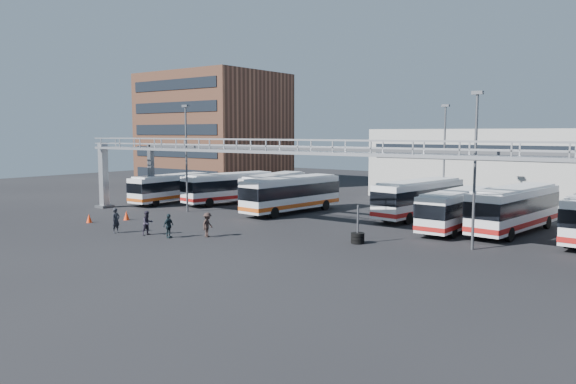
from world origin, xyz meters
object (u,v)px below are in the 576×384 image
Objects in this scene: light_pole_back at (444,153)px; pedestrian_a at (116,220)px; bus_6 at (457,208)px; cone_right at (126,215)px; bus_1 at (230,187)px; tire_stack at (358,237)px; bus_2 at (274,188)px; pedestrian_c at (208,225)px; bus_3 at (292,193)px; light_pole_mid at (475,162)px; bus_5 at (419,197)px; pedestrian_b at (147,223)px; cone_left at (89,218)px; pedestrian_d at (168,226)px; light_pole_left at (186,152)px; bus_0 at (171,187)px; bus_7 at (514,208)px.

light_pole_back reaches higher than pedestrian_a.
bus_6 reaches higher than cone_right.
bus_1 is 24.50m from tire_stack.
bus_2 is 6.15× the size of pedestrian_c.
bus_6 is at bearing -59.91° from pedestrian_c.
tire_stack is (9.95, 4.52, -0.45)m from pedestrian_c.
bus_1 is 5.80× the size of pedestrian_a.
pedestrian_c is 0.68× the size of tire_stack.
bus_2 is 6.33m from bus_3.
bus_1 is (-28.97, 8.07, -3.91)m from light_pole_mid.
bus_5 is 6.32× the size of pedestrian_b.
bus_1 reaches higher than cone_left.
pedestrian_d is at bearing -114.35° from light_pole_back.
bus_1 is at bearing 177.37° from bus_6.
light_pole_left is at bearing 40.21° from pedestrian_b.
pedestrian_d is (-10.54, -19.70, -1.01)m from bus_5.
pedestrian_b is (3.49, -19.48, -0.91)m from bus_2.
bus_0 is 0.92× the size of bus_1.
bus_1 is at bearing -161.72° from light_pole_back.
light_pole_back is (-8.00, 15.00, 0.00)m from light_pole_mid.
light_pole_left is 0.92× the size of bus_2.
bus_6 is at bearing 68.57° from tire_stack.
bus_0 is at bearing 172.26° from light_pole_mid.
light_pole_left is at bearing -142.14° from bus_3.
bus_1 reaches higher than pedestrian_c.
light_pole_mid is 5.63× the size of pedestrian_b.
light_pole_back is 0.87× the size of bus_7.
bus_3 is at bearing -143.14° from light_pole_back.
tire_stack reaches higher than pedestrian_a.
cone_left is at bearing 68.55° from pedestrian_a.
cone_right is at bearing 40.20° from pedestrian_a.
bus_1 is 0.96× the size of bus_3.
pedestrian_c reaches higher than cone_left.
cone_left is at bearing 81.14° from pedestrian_c.
bus_0 is 21.24m from pedestrian_c.
cone_left is (-10.21, -15.00, -1.53)m from bus_3.
cone_right is at bearing -120.72° from bus_3.
cone_left is at bearing -116.73° from bus_2.
light_pole_left is 22.12m from bus_5.
light_pole_mid is at bearing -10.32° from bus_0.
pedestrian_b is at bearing -77.67° from pedestrian_a.
light_pole_left is 21.96m from tire_stack.
light_pole_back reaches higher than pedestrian_d.
pedestrian_b is at bearing 85.06° from pedestrian_d.
bus_2 is at bearing 157.59° from light_pole_mid.
tire_stack is at bearing -14.63° from bus_1.
pedestrian_d is (15.58, -13.87, -0.83)m from bus_0.
pedestrian_c is at bearing -77.78° from bus_2.
light_pole_back is 17.72m from bus_2.
cone_right is (-0.40, -6.77, -5.33)m from light_pole_left.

